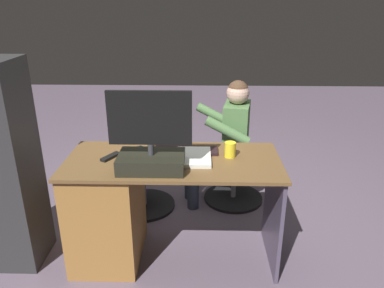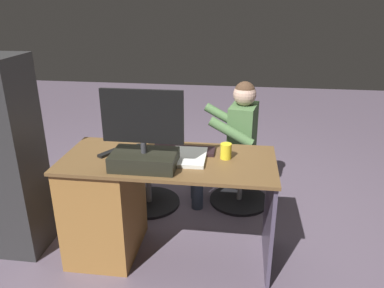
{
  "view_description": "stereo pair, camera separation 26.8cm",
  "coord_description": "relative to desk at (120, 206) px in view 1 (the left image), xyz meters",
  "views": [
    {
      "loc": [
        -0.18,
        2.54,
        1.72
      ],
      "look_at": [
        -0.11,
        0.05,
        0.73
      ],
      "focal_mm": 35.03,
      "sensor_mm": 36.0,
      "label": 1
    },
    {
      "loc": [
        -0.44,
        2.52,
        1.72
      ],
      "look_at": [
        -0.11,
        0.05,
        0.73
      ],
      "focal_mm": 35.03,
      "sensor_mm": 36.0,
      "label": 2
    }
  ],
  "objects": [
    {
      "name": "monitor",
      "position": [
        -0.25,
        0.14,
        0.48
      ],
      "size": [
        0.49,
        0.25,
        0.48
      ],
      "color": "black",
      "rests_on": "desk"
    },
    {
      "name": "person",
      "position": [
        -0.75,
        -0.78,
        0.24
      ],
      "size": [
        0.57,
        0.53,
        1.09
      ],
      "color": "#4A6D3F",
      "rests_on": "ground_plane"
    },
    {
      "name": "visitor_chair",
      "position": [
        -0.84,
        -0.8,
        -0.15
      ],
      "size": [
        0.52,
        0.52,
        0.43
      ],
      "color": "black",
      "rests_on": "ground_plane"
    },
    {
      "name": "cup",
      "position": [
        -0.73,
        -0.05,
        0.4
      ],
      "size": [
        0.07,
        0.07,
        0.1
      ],
      "primitive_type": "cylinder",
      "color": "yellow",
      "rests_on": "desk"
    },
    {
      "name": "ground_plane",
      "position": [
        -0.37,
        -0.36,
        -0.39
      ],
      "size": [
        10.0,
        10.0,
        0.0
      ],
      "primitive_type": "plane",
      "color": "#5F5262"
    },
    {
      "name": "computer_mouse",
      "position": [
        -0.13,
        -0.12,
        0.37
      ],
      "size": [
        0.06,
        0.1,
        0.04
      ],
      "primitive_type": "ellipsoid",
      "color": "#1C252C",
      "rests_on": "desk"
    },
    {
      "name": "notebook_binder",
      "position": [
        -0.5,
        -0.01,
        0.36
      ],
      "size": [
        0.22,
        0.3,
        0.02
      ],
      "primitive_type": "cube",
      "rotation": [
        0.0,
        0.0,
        0.01
      ],
      "color": "silver",
      "rests_on": "desk"
    },
    {
      "name": "tv_remote",
      "position": [
        0.04,
        -0.01,
        0.36
      ],
      "size": [
        0.11,
        0.15,
        0.02
      ],
      "primitive_type": "cube",
      "rotation": [
        0.0,
        0.0,
        -0.53
      ],
      "color": "black",
      "rests_on": "desk"
    },
    {
      "name": "desk",
      "position": [
        0.0,
        0.0,
        0.0
      ],
      "size": [
        1.38,
        0.61,
        0.74
      ],
      "color": "brown",
      "rests_on": "ground_plane"
    },
    {
      "name": "teddy_bear",
      "position": [
        -0.05,
        -0.67,
        0.21
      ],
      "size": [
        0.26,
        0.27,
        0.38
      ],
      "color": "tan",
      "rests_on": "office_chair_teddy"
    },
    {
      "name": "office_chair_teddy",
      "position": [
        -0.05,
        -0.66,
        -0.15
      ],
      "size": [
        0.53,
        0.53,
        0.43
      ],
      "color": "black",
      "rests_on": "ground_plane"
    },
    {
      "name": "keyboard",
      "position": [
        -0.44,
        -0.13,
        0.36
      ],
      "size": [
        0.42,
        0.14,
        0.02
      ],
      "primitive_type": "cube",
      "color": "black",
      "rests_on": "desk"
    }
  ]
}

